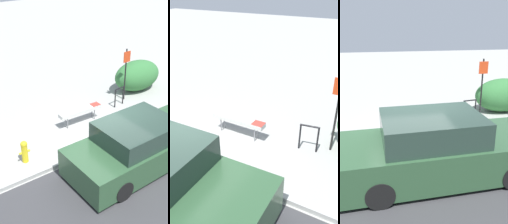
{
  "view_description": "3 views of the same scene",
  "coord_description": "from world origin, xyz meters",
  "views": [
    {
      "loc": [
        -5.52,
        -6.79,
        6.14
      ],
      "look_at": [
        0.19,
        1.29,
        0.74
      ],
      "focal_mm": 50.0,
      "sensor_mm": 36.0,
      "label": 1
    },
    {
      "loc": [
        4.01,
        -3.85,
        4.36
      ],
      "look_at": [
        1.02,
        1.57,
        1.07
      ],
      "focal_mm": 40.0,
      "sensor_mm": 36.0,
      "label": 2
    },
    {
      "loc": [
        -1.02,
        -6.46,
        3.46
      ],
      "look_at": [
        0.48,
        0.73,
        0.92
      ],
      "focal_mm": 40.0,
      "sensor_mm": 36.0,
      "label": 3
    }
  ],
  "objects": [
    {
      "name": "bike_rack",
      "position": [
        2.53,
        2.03,
        0.5
      ],
      "size": [
        0.55,
        0.13,
        0.83
      ],
      "rotation": [
        0.0,
        0.0,
        0.14
      ],
      "color": "black",
      "rests_on": "ground_plane"
    },
    {
      "name": "sign_post",
      "position": [
        3.11,
        2.35,
        1.38
      ],
      "size": [
        0.36,
        0.08,
        2.3
      ],
      "color": "black",
      "rests_on": "ground_plane"
    },
    {
      "name": "parked_car_near",
      "position": [
        0.38,
        -1.35,
        0.7
      ],
      "size": [
        4.75,
        2.0,
        1.56
      ],
      "rotation": [
        0.0,
        0.0,
        0.02
      ],
      "color": "black",
      "rests_on": "ground_plane"
    },
    {
      "name": "curb",
      "position": [
        0.0,
        0.0,
        0.07
      ],
      "size": [
        60.0,
        0.2,
        0.13
      ],
      "color": "#A8A8A3",
      "rests_on": "ground_plane"
    },
    {
      "name": "fire_hydrant",
      "position": [
        -2.44,
        0.79,
        0.41
      ],
      "size": [
        0.36,
        0.22,
        0.77
      ],
      "color": "gold",
      "rests_on": "ground_plane"
    },
    {
      "name": "shrub_hedge",
      "position": [
        4.31,
        2.84,
        0.7
      ],
      "size": [
        2.41,
        1.46,
        1.4
      ],
      "color": "#337038",
      "rests_on": "ground_plane"
    },
    {
      "name": "bench",
      "position": [
        0.36,
        1.78,
        0.52
      ],
      "size": [
        1.77,
        0.33,
        0.6
      ],
      "rotation": [
        0.0,
        0.0,
        -0.01
      ],
      "color": "gray",
      "rests_on": "ground_plane"
    },
    {
      "name": "ground_plane",
      "position": [
        0.0,
        0.0,
        0.0
      ],
      "size": [
        60.0,
        60.0,
        0.0
      ],
      "primitive_type": "plane",
      "color": "#9E9E99"
    }
  ]
}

